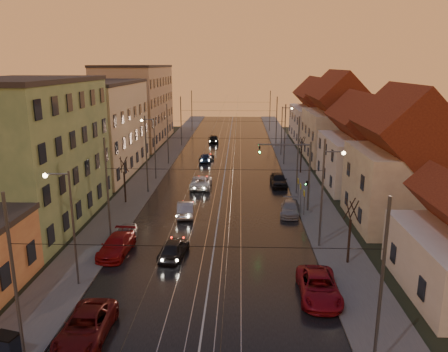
# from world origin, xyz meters

# --- Properties ---
(ground) EXTENTS (160.00, 160.00, 0.00)m
(ground) POSITION_xyz_m (0.00, 0.00, 0.00)
(ground) COLOR black
(ground) RESTS_ON ground
(road) EXTENTS (16.00, 120.00, 0.04)m
(road) POSITION_xyz_m (0.00, 40.00, 0.02)
(road) COLOR black
(road) RESTS_ON ground
(sidewalk_left) EXTENTS (4.00, 120.00, 0.15)m
(sidewalk_left) POSITION_xyz_m (-10.00, 40.00, 0.07)
(sidewalk_left) COLOR #4C4C4C
(sidewalk_left) RESTS_ON ground
(sidewalk_right) EXTENTS (4.00, 120.00, 0.15)m
(sidewalk_right) POSITION_xyz_m (10.00, 40.00, 0.07)
(sidewalk_right) COLOR #4C4C4C
(sidewalk_right) RESTS_ON ground
(tram_rail_0) EXTENTS (0.06, 120.00, 0.03)m
(tram_rail_0) POSITION_xyz_m (-2.20, 40.00, 0.06)
(tram_rail_0) COLOR gray
(tram_rail_0) RESTS_ON road
(tram_rail_1) EXTENTS (0.06, 120.00, 0.03)m
(tram_rail_1) POSITION_xyz_m (-0.77, 40.00, 0.06)
(tram_rail_1) COLOR gray
(tram_rail_1) RESTS_ON road
(tram_rail_2) EXTENTS (0.06, 120.00, 0.03)m
(tram_rail_2) POSITION_xyz_m (0.77, 40.00, 0.06)
(tram_rail_2) COLOR gray
(tram_rail_2) RESTS_ON road
(tram_rail_3) EXTENTS (0.06, 120.00, 0.03)m
(tram_rail_3) POSITION_xyz_m (2.20, 40.00, 0.06)
(tram_rail_3) COLOR gray
(tram_rail_3) RESTS_ON road
(apartment_left_1) EXTENTS (10.00, 18.00, 13.00)m
(apartment_left_1) POSITION_xyz_m (-17.50, 14.00, 6.50)
(apartment_left_1) COLOR #5B8353
(apartment_left_1) RESTS_ON ground
(apartment_left_2) EXTENTS (10.00, 20.00, 12.00)m
(apartment_left_2) POSITION_xyz_m (-17.50, 34.00, 6.00)
(apartment_left_2) COLOR beige
(apartment_left_2) RESTS_ON ground
(apartment_left_3) EXTENTS (10.00, 24.00, 14.00)m
(apartment_left_3) POSITION_xyz_m (-17.50, 58.00, 7.00)
(apartment_left_3) COLOR tan
(apartment_left_3) RESTS_ON ground
(house_right_1) EXTENTS (8.67, 10.20, 10.80)m
(house_right_1) POSITION_xyz_m (17.00, 15.00, 5.45)
(house_right_1) COLOR #B6A88C
(house_right_1) RESTS_ON ground
(house_right_2) EXTENTS (9.18, 12.24, 9.20)m
(house_right_2) POSITION_xyz_m (17.00, 28.00, 4.64)
(house_right_2) COLOR silver
(house_right_2) RESTS_ON ground
(house_right_3) EXTENTS (9.18, 14.28, 11.50)m
(house_right_3) POSITION_xyz_m (17.00, 43.00, 5.80)
(house_right_3) COLOR #B6A88C
(house_right_3) RESTS_ON ground
(house_right_4) EXTENTS (9.18, 16.32, 10.00)m
(house_right_4) POSITION_xyz_m (17.00, 61.00, 5.05)
(house_right_4) COLOR silver
(house_right_4) RESTS_ON ground
(catenary_pole_l_0) EXTENTS (0.16, 0.16, 9.00)m
(catenary_pole_l_0) POSITION_xyz_m (-8.60, -6.00, 4.50)
(catenary_pole_l_0) COLOR #595B60
(catenary_pole_l_0) RESTS_ON ground
(catenary_pole_r_0) EXTENTS (0.16, 0.16, 9.00)m
(catenary_pole_r_0) POSITION_xyz_m (8.60, -6.00, 4.50)
(catenary_pole_r_0) COLOR #595B60
(catenary_pole_r_0) RESTS_ON ground
(catenary_pole_l_1) EXTENTS (0.16, 0.16, 9.00)m
(catenary_pole_l_1) POSITION_xyz_m (-8.60, 9.00, 4.50)
(catenary_pole_l_1) COLOR #595B60
(catenary_pole_l_1) RESTS_ON ground
(catenary_pole_r_1) EXTENTS (0.16, 0.16, 9.00)m
(catenary_pole_r_1) POSITION_xyz_m (8.60, 9.00, 4.50)
(catenary_pole_r_1) COLOR #595B60
(catenary_pole_r_1) RESTS_ON ground
(catenary_pole_l_2) EXTENTS (0.16, 0.16, 9.00)m
(catenary_pole_l_2) POSITION_xyz_m (-8.60, 24.00, 4.50)
(catenary_pole_l_2) COLOR #595B60
(catenary_pole_l_2) RESTS_ON ground
(catenary_pole_r_2) EXTENTS (0.16, 0.16, 9.00)m
(catenary_pole_r_2) POSITION_xyz_m (8.60, 24.00, 4.50)
(catenary_pole_r_2) COLOR #595B60
(catenary_pole_r_2) RESTS_ON ground
(catenary_pole_l_3) EXTENTS (0.16, 0.16, 9.00)m
(catenary_pole_l_3) POSITION_xyz_m (-8.60, 39.00, 4.50)
(catenary_pole_l_3) COLOR #595B60
(catenary_pole_l_3) RESTS_ON ground
(catenary_pole_r_3) EXTENTS (0.16, 0.16, 9.00)m
(catenary_pole_r_3) POSITION_xyz_m (8.60, 39.00, 4.50)
(catenary_pole_r_3) COLOR #595B60
(catenary_pole_r_3) RESTS_ON ground
(catenary_pole_l_4) EXTENTS (0.16, 0.16, 9.00)m
(catenary_pole_l_4) POSITION_xyz_m (-8.60, 54.00, 4.50)
(catenary_pole_l_4) COLOR #595B60
(catenary_pole_l_4) RESTS_ON ground
(catenary_pole_r_4) EXTENTS (0.16, 0.16, 9.00)m
(catenary_pole_r_4) POSITION_xyz_m (8.60, 54.00, 4.50)
(catenary_pole_r_4) COLOR #595B60
(catenary_pole_r_4) RESTS_ON ground
(catenary_pole_l_5) EXTENTS (0.16, 0.16, 9.00)m
(catenary_pole_l_5) POSITION_xyz_m (-8.60, 72.00, 4.50)
(catenary_pole_l_5) COLOR #595B60
(catenary_pole_l_5) RESTS_ON ground
(catenary_pole_r_5) EXTENTS (0.16, 0.16, 9.00)m
(catenary_pole_r_5) POSITION_xyz_m (8.60, 72.00, 4.50)
(catenary_pole_r_5) COLOR #595B60
(catenary_pole_r_5) RESTS_ON ground
(street_lamp_0) EXTENTS (1.75, 0.32, 8.00)m
(street_lamp_0) POSITION_xyz_m (-9.10, 2.00, 4.89)
(street_lamp_0) COLOR #595B60
(street_lamp_0) RESTS_ON ground
(street_lamp_1) EXTENTS (1.75, 0.32, 8.00)m
(street_lamp_1) POSITION_xyz_m (9.10, 10.00, 4.89)
(street_lamp_1) COLOR #595B60
(street_lamp_1) RESTS_ON ground
(street_lamp_2) EXTENTS (1.75, 0.32, 8.00)m
(street_lamp_2) POSITION_xyz_m (-9.10, 30.00, 4.89)
(street_lamp_2) COLOR #595B60
(street_lamp_2) RESTS_ON ground
(street_lamp_3) EXTENTS (1.75, 0.32, 8.00)m
(street_lamp_3) POSITION_xyz_m (9.10, 46.00, 4.89)
(street_lamp_3) COLOR #595B60
(street_lamp_3) RESTS_ON ground
(traffic_light_mast) EXTENTS (5.30, 0.32, 7.20)m
(traffic_light_mast) POSITION_xyz_m (7.99, 18.00, 4.60)
(traffic_light_mast) COLOR #595B60
(traffic_light_mast) RESTS_ON ground
(bare_tree_0) EXTENTS (1.09, 1.09, 5.11)m
(bare_tree_0) POSITION_xyz_m (-10.20, 20.00, 2.49)
(bare_tree_0) COLOR black
(bare_tree_0) RESTS_ON ground
(bare_tree_1) EXTENTS (1.09, 1.09, 5.11)m
(bare_tree_1) POSITION_xyz_m (10.20, 6.00, 2.49)
(bare_tree_1) COLOR black
(bare_tree_1) RESTS_ON ground
(bare_tree_2) EXTENTS (1.09, 1.09, 5.11)m
(bare_tree_2) POSITION_xyz_m (10.40, 34.00, 2.49)
(bare_tree_2) COLOR black
(bare_tree_2) RESTS_ON ground
(driving_car_0) EXTENTS (2.27, 4.45, 1.45)m
(driving_car_0) POSITION_xyz_m (-3.02, 6.79, 0.73)
(driving_car_0) COLOR black
(driving_car_0) RESTS_ON ground
(driving_car_1) EXTENTS (2.05, 4.60, 1.47)m
(driving_car_1) POSITION_xyz_m (-3.29, 16.35, 0.73)
(driving_car_1) COLOR #A3A3A9
(driving_car_1) RESTS_ON ground
(driving_car_2) EXTENTS (2.41, 5.19, 1.44)m
(driving_car_2) POSITION_xyz_m (-2.61, 26.47, 0.72)
(driving_car_2) COLOR white
(driving_car_2) RESTS_ON ground
(driving_car_3) EXTENTS (2.30, 4.63, 1.29)m
(driving_car_3) POSITION_xyz_m (-3.07, 41.07, 0.65)
(driving_car_3) COLOR #162643
(driving_car_3) RESTS_ON ground
(driving_car_4) EXTENTS (2.28, 4.75, 1.56)m
(driving_car_4) POSITION_xyz_m (-2.97, 57.69, 0.78)
(driving_car_4) COLOR black
(driving_car_4) RESTS_ON ground
(parked_left_1) EXTENTS (2.42, 5.23, 1.45)m
(parked_left_1) POSITION_xyz_m (-6.25, -3.78, 0.73)
(parked_left_1) COLOR #520E0F
(parked_left_1) RESTS_ON ground
(parked_left_2) EXTENTS (2.36, 5.17, 1.46)m
(parked_left_2) POSITION_xyz_m (-7.60, 7.16, 0.73)
(parked_left_2) COLOR maroon
(parked_left_2) RESTS_ON ground
(parked_left_3) EXTENTS (1.59, 3.83, 1.30)m
(parked_left_3) POSITION_xyz_m (-7.60, 9.75, 0.65)
(parked_left_3) COLOR #A8A9AE
(parked_left_3) RESTS_ON ground
(parked_right_0) EXTENTS (2.62, 5.44, 1.49)m
(parked_right_0) POSITION_xyz_m (7.17, 1.05, 0.75)
(parked_right_0) COLOR maroon
(parked_right_0) RESTS_ON ground
(parked_right_1) EXTENTS (2.39, 4.67, 1.30)m
(parked_right_1) POSITION_xyz_m (7.10, 17.04, 0.65)
(parked_right_1) COLOR gray
(parked_right_1) RESTS_ON ground
(parked_right_2) EXTENTS (2.03, 4.71, 1.58)m
(parked_right_2) POSITION_xyz_m (6.84, 27.56, 0.79)
(parked_right_2) COLOR black
(parked_right_2) RESTS_ON ground
(dumpster) EXTENTS (1.36, 1.07, 1.10)m
(dumpster) POSITION_xyz_m (-9.74, -5.54, 0.70)
(dumpster) COLOR black
(dumpster) RESTS_ON sidewalk_left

